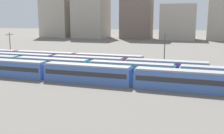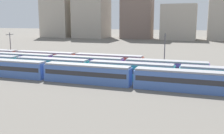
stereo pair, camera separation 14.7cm
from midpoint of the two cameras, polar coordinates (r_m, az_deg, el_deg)
The scene contains 10 objects.
train_track_0 at distance 48.74m, azimuth 4.58°, elevation -2.15°, with size 112.50×3.06×3.75m.
train_track_1 at distance 57.19m, azimuth -5.15°, elevation -0.32°, with size 74.70×3.06×3.75m.
train_track_2 at distance 67.41m, azimuth -12.96°, elevation 1.07°, with size 74.70×3.06×3.75m.
train_track_3 at distance 74.84m, azimuth -14.67°, elevation 1.88°, with size 55.80×3.06×3.75m.
catenary_pole_1 at distance 85.53m, azimuth -21.59°, elevation 4.51°, with size 0.24×3.20×8.72m.
catenary_pole_3 at distance 65.43m, azimuth 11.44°, elevation 3.72°, with size 0.24×3.20×9.22m.
distant_building_0 at distance 203.95m, azimuth -11.80°, elevation 12.66°, with size 21.58×21.06×43.57m, color #B2A899.
distant_building_1 at distance 191.95m, azimuth -4.68°, elevation 13.59°, with size 22.73×21.74×47.55m, color #B2A899.
distant_building_2 at distance 181.33m, azimuth 5.43°, elevation 13.67°, with size 21.27×12.19×46.81m, color #7A665B.
distant_building_3 at distance 176.60m, azimuth 14.42°, elevation 9.55°, with size 21.82×21.66×22.52m, color #B2A899.
Camera 1 is at (53.24, -46.22, 12.30)m, focal length 41.48 mm.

